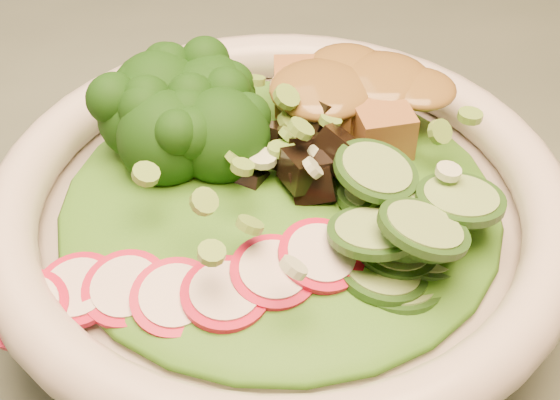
{
  "coord_description": "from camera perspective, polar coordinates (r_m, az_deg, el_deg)",
  "views": [
    {
      "loc": [
        0.03,
        -0.26,
        1.08
      ],
      "look_at": [
        0.05,
        0.03,
        0.81
      ],
      "focal_mm": 50.0,
      "sensor_mm": 36.0,
      "label": 1
    }
  ],
  "objects": [
    {
      "name": "salad_bowl",
      "position": [
        0.41,
        0.0,
        -2.19
      ],
      "size": [
        0.3,
        0.3,
        0.08
      ],
      "rotation": [
        0.0,
        0.0,
        -0.19
      ],
      "color": "beige",
      "rests_on": "dining_table"
    },
    {
      "name": "lettuce_bed",
      "position": [
        0.39,
        0.0,
        0.11
      ],
      "size": [
        0.22,
        0.22,
        0.03
      ],
      "primitive_type": "ellipsoid",
      "color": "#215812",
      "rests_on": "salad_bowl"
    },
    {
      "name": "broccoli_florets",
      "position": [
        0.41,
        -8.36,
        5.1
      ],
      "size": [
        0.1,
        0.09,
        0.05
      ],
      "primitive_type": null,
      "rotation": [
        0.0,
        0.0,
        -0.19
      ],
      "color": "black",
      "rests_on": "salad_bowl"
    },
    {
      "name": "radish_slices",
      "position": [
        0.35,
        -5.86,
        -6.33
      ],
      "size": [
        0.13,
        0.07,
        0.02
      ],
      "primitive_type": null,
      "rotation": [
        0.0,
        0.0,
        -0.19
      ],
      "color": "#B10D2E",
      "rests_on": "salad_bowl"
    },
    {
      "name": "cucumber_slices",
      "position": [
        0.36,
        9.58,
        -2.35
      ],
      "size": [
        0.09,
        0.09,
        0.04
      ],
      "primitive_type": null,
      "rotation": [
        0.0,
        0.0,
        -0.19
      ],
      "color": "#9ABF6A",
      "rests_on": "salad_bowl"
    },
    {
      "name": "mushroom_heap",
      "position": [
        0.39,
        1.02,
        2.95
      ],
      "size": [
        0.09,
        0.09,
        0.04
      ],
      "primitive_type": null,
      "rotation": [
        0.0,
        0.0,
        -0.19
      ],
      "color": "black",
      "rests_on": "salad_bowl"
    },
    {
      "name": "tofu_cubes",
      "position": [
        0.43,
        5.03,
        6.62
      ],
      "size": [
        0.11,
        0.08,
        0.04
      ],
      "primitive_type": null,
      "rotation": [
        0.0,
        0.0,
        -0.19
      ],
      "color": "#A16435",
      "rests_on": "salad_bowl"
    },
    {
      "name": "peanut_sauce",
      "position": [
        0.42,
        5.14,
        8.19
      ],
      "size": [
        0.08,
        0.06,
        0.02
      ],
      "primitive_type": "ellipsoid",
      "color": "brown",
      "rests_on": "tofu_cubes"
    },
    {
      "name": "scallion_garnish",
      "position": [
        0.38,
        0.0,
        3.15
      ],
      "size": [
        0.21,
        0.21,
        0.03
      ],
      "primitive_type": null,
      "color": "#679C37",
      "rests_on": "salad_bowl"
    }
  ]
}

